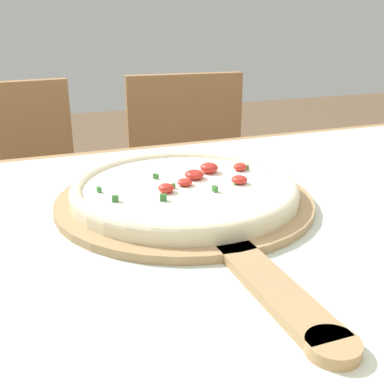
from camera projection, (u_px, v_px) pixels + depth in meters
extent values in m
cube|color=#A87F51|center=(218.00, 251.00, 0.64)|extent=(1.49, 1.01, 0.03)
cylinder|color=#A87F51|center=(370.00, 264.00, 1.40)|extent=(0.06, 0.06, 0.74)
cube|color=silver|center=(218.00, 239.00, 0.63)|extent=(1.41, 0.93, 0.00)
cylinder|color=tan|center=(185.00, 200.00, 0.74)|extent=(0.39, 0.39, 0.01)
cube|color=tan|center=(275.00, 288.00, 0.50)|extent=(0.04, 0.20, 0.01)
cylinder|color=tan|center=(334.00, 347.00, 0.42)|extent=(0.05, 0.05, 0.01)
cylinder|color=beige|center=(185.00, 192.00, 0.74)|extent=(0.35, 0.35, 0.02)
torus|color=beige|center=(185.00, 187.00, 0.73)|extent=(0.35, 0.35, 0.02)
cylinder|color=white|center=(185.00, 186.00, 0.73)|extent=(0.31, 0.31, 0.00)
ellipsoid|color=red|center=(240.00, 167.00, 0.80)|extent=(0.02, 0.02, 0.01)
ellipsoid|color=red|center=(166.00, 188.00, 0.70)|extent=(0.02, 0.02, 0.01)
ellipsoid|color=red|center=(209.00, 168.00, 0.79)|extent=(0.03, 0.03, 0.02)
ellipsoid|color=red|center=(239.00, 180.00, 0.74)|extent=(0.02, 0.02, 0.01)
ellipsoid|color=red|center=(194.00, 174.00, 0.76)|extent=(0.03, 0.03, 0.01)
ellipsoid|color=red|center=(187.00, 182.00, 0.73)|extent=(0.02, 0.02, 0.01)
cube|color=#387533|center=(248.00, 167.00, 0.81)|extent=(0.01, 0.01, 0.01)
cube|color=#387533|center=(173.00, 186.00, 0.72)|extent=(0.01, 0.01, 0.01)
cube|color=#387533|center=(115.00, 199.00, 0.67)|extent=(0.01, 0.01, 0.01)
cube|color=#387533|center=(235.00, 182.00, 0.73)|extent=(0.01, 0.01, 0.01)
cube|color=#387533|center=(99.00, 190.00, 0.70)|extent=(0.01, 0.01, 0.01)
cube|color=#387533|center=(215.00, 189.00, 0.70)|extent=(0.01, 0.01, 0.01)
cube|color=#387533|center=(186.00, 182.00, 0.73)|extent=(0.01, 0.01, 0.01)
cube|color=#387533|center=(163.00, 198.00, 0.67)|extent=(0.01, 0.01, 0.01)
cube|color=#387533|center=(156.00, 176.00, 0.76)|extent=(0.01, 0.01, 0.01)
cube|color=#A37547|center=(26.00, 254.00, 1.34)|extent=(0.43, 0.43, 0.02)
cube|color=#A37547|center=(8.00, 158.00, 1.41)|extent=(0.38, 0.07, 0.44)
cylinder|color=#A37547|center=(104.00, 336.00, 1.35)|extent=(0.04, 0.04, 0.41)
cylinder|color=#A37547|center=(77.00, 282.00, 1.62)|extent=(0.04, 0.04, 0.41)
cube|color=#A37547|center=(200.00, 226.00, 1.51)|extent=(0.43, 0.43, 0.02)
cube|color=#A37547|center=(185.00, 141.00, 1.60)|extent=(0.38, 0.07, 0.44)
cylinder|color=#A37547|center=(163.00, 322.00, 1.40)|extent=(0.04, 0.04, 0.41)
cylinder|color=#A37547|center=(264.00, 306.00, 1.49)|extent=(0.04, 0.04, 0.41)
cylinder|color=#A37547|center=(144.00, 270.00, 1.69)|extent=(0.04, 0.04, 0.41)
cylinder|color=#A37547|center=(229.00, 258.00, 1.77)|extent=(0.04, 0.04, 0.41)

